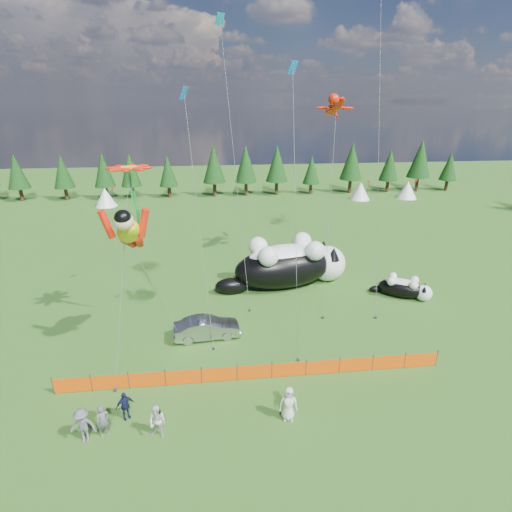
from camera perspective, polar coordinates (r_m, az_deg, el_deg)
The scene contains 19 objects.
ground at distance 26.43m, azimuth -0.94°, elevation -13.17°, with size 160.00×160.00×0.00m, color #143609.
safety_fence at distance 23.72m, azimuth -0.22°, elevation -16.24°, with size 22.06×0.06×1.10m.
tree_line at distance 67.64m, azimuth -4.77°, elevation 11.84°, with size 90.00×4.00×8.00m, color black, non-canonical shape.
festival_tents at distance 64.52m, azimuth 5.40°, elevation 9.01°, with size 50.00×3.20×2.80m, color white, non-canonical shape.
cat_large at distance 34.17m, azimuth 4.89°, elevation -1.07°, with size 11.66×5.84×4.24m.
cat_small at distance 34.59m, azimuth 20.42°, elevation -4.25°, with size 4.43×3.36×1.77m.
car at distance 27.39m, azimuth -7.02°, elevation -10.18°, with size 1.54×4.42×1.46m, color #ACACB1.
spectator_a at distance 21.60m, azimuth -21.01°, elevation -21.16°, with size 0.62×0.41×1.70m, color #58585D.
spectator_b at distance 20.78m, azimuth -13.91°, elevation -22.01°, with size 0.87×0.51×1.79m, color silver.
spectator_c at distance 22.21m, azimuth -18.24°, elevation -19.64°, with size 0.91×0.47×1.56m, color #161A3C.
spectator_d at distance 21.59m, azimuth -23.52°, elevation -21.37°, with size 1.19×0.61×1.84m, color #58585D.
spectator_e at distance 21.14m, azimuth 4.65°, elevation -20.28°, with size 0.92×0.60×1.88m, color silver.
superhero_kite at distance 23.58m, azimuth -17.78°, elevation 3.34°, with size 4.85×5.04×10.11m.
gecko_kite at distance 37.70m, azimuth 11.19°, elevation 20.18°, with size 4.80×14.14×18.40m.
flower_kite at distance 25.78m, azimuth -17.65°, elevation 11.54°, with size 2.82×7.97×12.83m.
diamond_kite_a at distance 27.04m, azimuth -10.07°, elevation 20.60°, with size 1.53×5.91×16.52m.
diamond_kite_b at distance 34.44m, azimuth 17.42°, elevation 30.42°, with size 1.43×8.00×23.93m.
diamond_kite_c at distance 22.29m, azimuth 5.33°, elevation 22.33°, with size 1.02×2.23×17.20m.
diamond_kite_d at distance 32.22m, azimuth -4.94°, elevation 28.95°, with size 2.07×5.83×21.34m.
Camera 1 is at (-2.04, -21.72, 14.92)m, focal length 28.00 mm.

